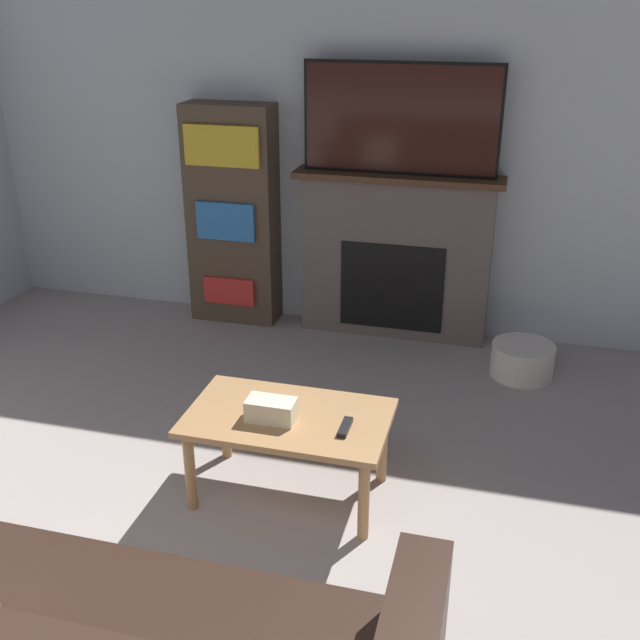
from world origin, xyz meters
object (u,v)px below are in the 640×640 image
Objects in this scene: tv at (401,119)px; bookshelf at (233,215)px; coffee_table at (288,426)px; storage_basket at (522,360)px; fireplace at (395,256)px.

tv reaches higher than bookshelf.
storage_basket is at bearing 55.47° from coffee_table.
fireplace is 1.10× the size of tv.
coffee_table is 1.86m from storage_basket.
bookshelf reaches higher than storage_basket.
tv is at bearing -90.00° from fireplace.
tv is 3.23× the size of storage_basket.
tv reaches higher than storage_basket.
tv reaches higher than coffee_table.
coffee_table reaches higher than storage_basket.
coffee_table is at bearing -124.53° from storage_basket.
fireplace is at bearing 90.00° from tv.
bookshelf is (-0.99, 1.93, 0.39)m from coffee_table.
fireplace reaches higher than storage_basket.
coffee_table is at bearing -62.87° from bookshelf.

